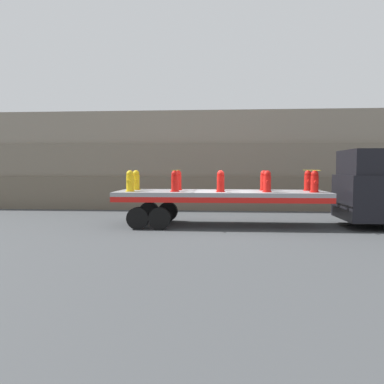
{
  "coord_description": "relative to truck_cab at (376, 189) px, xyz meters",
  "views": [
    {
      "loc": [
        -0.05,
        -14.78,
        2.28
      ],
      "look_at": [
        -1.13,
        0.0,
        1.33
      ],
      "focal_mm": 35.0,
      "sensor_mm": 36.0,
      "label": 1
    }
  ],
  "objects": [
    {
      "name": "fire_hydrant_red_near_1",
      "position": [
        -7.71,
        -0.53,
        0.29
      ],
      "size": [
        0.36,
        0.56,
        0.82
      ],
      "color": "red",
      "rests_on": "flatbed_trailer"
    },
    {
      "name": "fire_hydrant_red_near_4",
      "position": [
        -2.46,
        -0.53,
        0.29
      ],
      "size": [
        0.36,
        0.56,
        0.82
      ],
      "color": "red",
      "rests_on": "flatbed_trailer"
    },
    {
      "name": "rock_cliff",
      "position": [
        -5.96,
        6.82,
        1.22
      ],
      "size": [
        60.0,
        3.3,
        5.39
      ],
      "color": "#665B4C",
      "rests_on": "ground_plane"
    },
    {
      "name": "fire_hydrant_red_near_3",
      "position": [
        -4.21,
        -0.53,
        0.29
      ],
      "size": [
        0.36,
        0.56,
        0.82
      ],
      "color": "red",
      "rests_on": "flatbed_trailer"
    },
    {
      "name": "flatbed_trailer",
      "position": [
        -6.47,
        0.0,
        -0.36
      ],
      "size": [
        8.2,
        2.54,
        1.37
      ],
      "color": "gray",
      "rests_on": "ground_plane"
    },
    {
      "name": "fire_hydrant_yellow_far_0",
      "position": [
        -9.46,
        0.53,
        0.29
      ],
      "size": [
        0.36,
        0.56,
        0.82
      ],
      "color": "gold",
      "rests_on": "flatbed_trailer"
    },
    {
      "name": "fire_hydrant_red_far_1",
      "position": [
        -7.71,
        0.53,
        0.29
      ],
      "size": [
        0.36,
        0.56,
        0.82
      ],
      "color": "red",
      "rests_on": "flatbed_trailer"
    },
    {
      "name": "cargo_strap_middle",
      "position": [
        -2.46,
        0.0,
        0.72
      ],
      "size": [
        0.05,
        2.63,
        0.01
      ],
      "color": "yellow",
      "rests_on": "fire_hydrant_red_near_4"
    },
    {
      "name": "fire_hydrant_yellow_near_0",
      "position": [
        -9.46,
        -0.53,
        0.29
      ],
      "size": [
        0.36,
        0.56,
        0.82
      ],
      "color": "gold",
      "rests_on": "flatbed_trailer"
    },
    {
      "name": "ground_plane",
      "position": [
        -5.96,
        0.0,
        -1.48
      ],
      "size": [
        120.0,
        120.0,
        0.0
      ],
      "primitive_type": "plane",
      "color": "#3F4244"
    },
    {
      "name": "fire_hydrant_red_near_2",
      "position": [
        -5.96,
        -0.53,
        0.29
      ],
      "size": [
        0.36,
        0.56,
        0.82
      ],
      "color": "red",
      "rests_on": "flatbed_trailer"
    },
    {
      "name": "fire_hydrant_red_far_3",
      "position": [
        -4.21,
        0.53,
        0.29
      ],
      "size": [
        0.36,
        0.56,
        0.82
      ],
      "color": "red",
      "rests_on": "flatbed_trailer"
    },
    {
      "name": "fire_hydrant_red_far_4",
      "position": [
        -2.46,
        0.53,
        0.29
      ],
      "size": [
        0.36,
        0.56,
        0.82
      ],
      "color": "red",
      "rests_on": "flatbed_trailer"
    },
    {
      "name": "cargo_strap_rear",
      "position": [
        -7.71,
        0.0,
        0.72
      ],
      "size": [
        0.05,
        2.63,
        0.01
      ],
      "color": "yellow",
      "rests_on": "fire_hydrant_red_near_1"
    },
    {
      "name": "truck_cab",
      "position": [
        0.0,
        0.0,
        0.0
      ],
      "size": [
        2.53,
        2.7,
        2.97
      ],
      "color": "black",
      "rests_on": "ground_plane"
    },
    {
      "name": "fire_hydrant_red_far_2",
      "position": [
        -5.96,
        0.53,
        0.29
      ],
      "size": [
        0.36,
        0.56,
        0.82
      ],
      "color": "red",
      "rests_on": "flatbed_trailer"
    }
  ]
}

